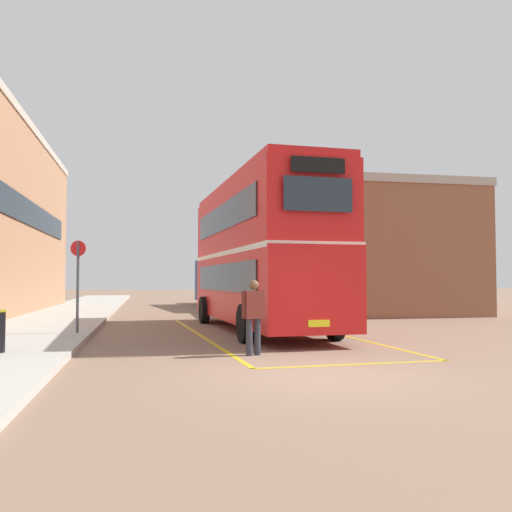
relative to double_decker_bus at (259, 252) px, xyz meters
name	(u,v)px	position (x,y,z in m)	size (l,w,h in m)	color
ground_plane	(217,318)	(-0.58, 6.06, -2.51)	(135.60, 135.60, 0.00)	#846651
sidewalk_left	(66,315)	(-7.08, 8.46, -2.44)	(4.00, 57.60, 0.14)	#B2ADA3
depot_building_right	(351,255)	(8.14, 12.95, 0.54)	(6.56, 17.89, 6.10)	brown
double_decker_bus	(259,252)	(0.00, 0.00, 0.00)	(3.21, 10.70, 4.75)	black
single_deck_bus	(234,279)	(1.47, 14.64, -0.87)	(3.72, 10.04, 3.02)	black
pedestrian_boarding	(253,312)	(-1.29, -5.66, -1.58)	(0.52, 0.37, 1.62)	#2D2D38
bus_stop_sign	(78,277)	(-5.46, -1.14, -0.81)	(0.43, 0.14, 2.60)	#4C4C51
bay_marking_yellow	(274,336)	(0.05, -1.94, -2.51)	(4.87, 12.81, 0.01)	gold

